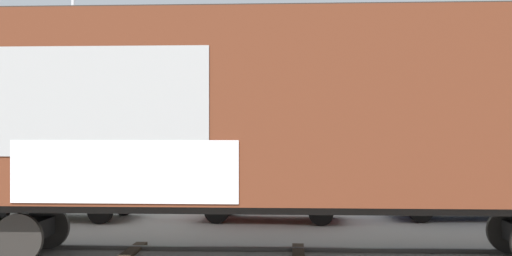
# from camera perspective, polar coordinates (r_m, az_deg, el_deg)

# --- Properties ---
(track) EXTENTS (59.95, 6.23, 0.08)m
(track) POSITION_cam_1_polar(r_m,az_deg,el_deg) (12.93, 4.44, -11.00)
(track) COLOR #4C4742
(track) RESTS_ON ground_plane
(freight_car) EXTENTS (17.75, 4.05, 4.88)m
(freight_car) POSITION_cam_1_polar(r_m,az_deg,el_deg) (12.69, 1.48, 1.37)
(freight_car) COLOR #5B2B19
(freight_car) RESTS_ON ground_plane
(flagpole) EXTENTS (1.27, 0.61, 8.87)m
(flagpole) POSITION_cam_1_polar(r_m,az_deg,el_deg) (22.75, -15.99, 7.33)
(flagpole) COLOR silver
(flagpole) RESTS_ON ground_plane
(hillside) EXTENTS (110.01, 42.15, 13.24)m
(hillside) POSITION_cam_1_polar(r_m,az_deg,el_deg) (75.14, 0.38, 1.38)
(hillside) COLOR slate
(hillside) RESTS_ON ground_plane
(parked_car_white) EXTENTS (4.54, 2.60, 1.58)m
(parked_car_white) POSITION_cam_1_polar(r_m,az_deg,el_deg) (19.19, -16.48, -5.12)
(parked_car_white) COLOR silver
(parked_car_white) RESTS_ON ground_plane
(parked_car_red) EXTENTS (4.25, 2.42, 1.74)m
(parked_car_red) POSITION_cam_1_polar(r_m,az_deg,el_deg) (18.01, 1.32, -5.20)
(parked_car_red) COLOR #B21E1E
(parked_car_red) RESTS_ON ground_plane
(parked_car_blue) EXTENTS (4.40, 1.93, 1.66)m
(parked_car_blue) POSITION_cam_1_polar(r_m,az_deg,el_deg) (19.21, 17.51, -4.95)
(parked_car_blue) COLOR navy
(parked_car_blue) RESTS_ON ground_plane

